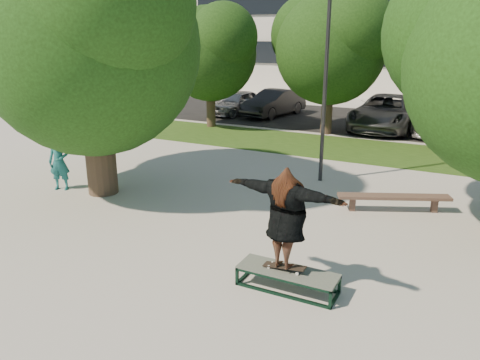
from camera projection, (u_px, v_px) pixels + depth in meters
The scene contains 16 objects.
ground at pixel (211, 232), 10.84m from camera, with size 120.00×120.00×0.00m, color #ABA49D.
grass_strip at pixel (356, 149), 18.46m from camera, with size 30.00×4.00×0.02m, color #203F12.
asphalt_strip at pixel (367, 121), 24.41m from camera, with size 40.00×8.00×0.01m, color black.
tree_left at pixel (89, 32), 12.31m from camera, with size 6.96×5.95×7.12m.
bg_tree_left at pixel (209, 48), 21.97m from camera, with size 5.28×4.51×5.77m.
bg_tree_mid at pixel (329, 42), 20.34m from camera, with size 5.76×4.92×6.24m.
bg_tree_right at pixel (466, 58), 17.67m from camera, with size 5.04×4.31×5.43m.
lamppost at pixel (326, 78), 13.70m from camera, with size 0.25×0.15×6.11m.
grind_box at pixel (287, 280), 8.37m from camera, with size 1.80×0.60×0.38m.
skater_rig at pixel (286, 218), 8.05m from camera, with size 2.32×0.92×1.91m.
bystander at pixel (59, 162), 13.56m from camera, with size 0.61×0.40×1.67m, color #1A6164.
bench at pixel (394, 198), 11.99m from camera, with size 2.75×1.51×0.44m.
car_silver_a at pixel (237, 102), 26.30m from camera, with size 1.58×3.93×1.34m, color #9E9EA2.
car_dark at pixel (274, 103), 25.76m from camera, with size 1.52×4.35×1.43m, color black.
car_grey at pixel (386, 112), 22.22m from camera, with size 2.67×5.79×1.61m, color #59595E.
car_silver_b at pixel (445, 114), 21.57m from camera, with size 2.31×5.68×1.65m, color #B3B3B8.
Camera 1 is at (5.15, -8.57, 4.42)m, focal length 35.00 mm.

